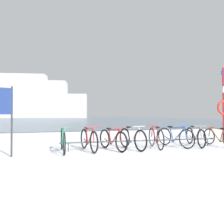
{
  "coord_description": "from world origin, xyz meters",
  "views": [
    {
      "loc": [
        -1.51,
        -4.59,
        1.19
      ],
      "look_at": [
        1.35,
        5.61,
        1.34
      ],
      "focal_mm": 32.19,
      "sensor_mm": 36.0,
      "label": 1
    }
  ],
  "objects_px": {
    "bicycle_4": "(156,138)",
    "bicycle_5": "(175,137)",
    "bicycle_3": "(132,139)",
    "bicycle_6": "(195,136)",
    "bicycle_7": "(218,137)",
    "bicycle_0": "(63,141)",
    "rescue_post": "(223,105)",
    "bicycle_2": "(112,140)",
    "ferry_ship": "(17,100)",
    "info_sign": "(2,109)",
    "bicycle_1": "(89,140)"
  },
  "relations": [
    {
      "from": "bicycle_5",
      "to": "bicycle_7",
      "type": "distance_m",
      "value": 1.71
    },
    {
      "from": "bicycle_0",
      "to": "bicycle_4",
      "type": "relative_size",
      "value": 1.08
    },
    {
      "from": "bicycle_2",
      "to": "bicycle_3",
      "type": "height_order",
      "value": "bicycle_3"
    },
    {
      "from": "bicycle_5",
      "to": "bicycle_0",
      "type": "bearing_deg",
      "value": 179.5
    },
    {
      "from": "bicycle_4",
      "to": "bicycle_0",
      "type": "bearing_deg",
      "value": 178.7
    },
    {
      "from": "bicycle_1",
      "to": "ferry_ship",
      "type": "relative_size",
      "value": 0.03
    },
    {
      "from": "ferry_ship",
      "to": "bicycle_3",
      "type": "bearing_deg",
      "value": -77.82
    },
    {
      "from": "bicycle_3",
      "to": "info_sign",
      "type": "distance_m",
      "value": 4.12
    },
    {
      "from": "bicycle_4",
      "to": "info_sign",
      "type": "distance_m",
      "value": 5.03
    },
    {
      "from": "rescue_post",
      "to": "bicycle_1",
      "type": "bearing_deg",
      "value": -171.45
    },
    {
      "from": "bicycle_3",
      "to": "bicycle_4",
      "type": "height_order",
      "value": "same"
    },
    {
      "from": "bicycle_0",
      "to": "bicycle_2",
      "type": "relative_size",
      "value": 1.07
    },
    {
      "from": "bicycle_2",
      "to": "bicycle_0",
      "type": "bearing_deg",
      "value": 177.42
    },
    {
      "from": "bicycle_7",
      "to": "rescue_post",
      "type": "height_order",
      "value": "rescue_post"
    },
    {
      "from": "bicycle_4",
      "to": "bicycle_6",
      "type": "xyz_separation_m",
      "value": [
        1.69,
        0.02,
        -0.01
      ]
    },
    {
      "from": "bicycle_0",
      "to": "bicycle_5",
      "type": "relative_size",
      "value": 1.05
    },
    {
      "from": "bicycle_2",
      "to": "bicycle_6",
      "type": "xyz_separation_m",
      "value": [
        3.31,
        0.02,
        0.01
      ]
    },
    {
      "from": "bicycle_2",
      "to": "bicycle_6",
      "type": "relative_size",
      "value": 0.96
    },
    {
      "from": "bicycle_2",
      "to": "bicycle_3",
      "type": "xyz_separation_m",
      "value": [
        0.69,
        -0.05,
        0.02
      ]
    },
    {
      "from": "bicycle_3",
      "to": "bicycle_6",
      "type": "distance_m",
      "value": 2.62
    },
    {
      "from": "bicycle_6",
      "to": "ferry_ship",
      "type": "height_order",
      "value": "ferry_ship"
    },
    {
      "from": "bicycle_6",
      "to": "bicycle_1",
      "type": "bearing_deg",
      "value": 178.91
    },
    {
      "from": "bicycle_4",
      "to": "rescue_post",
      "type": "relative_size",
      "value": 0.48
    },
    {
      "from": "bicycle_7",
      "to": "bicycle_4",
      "type": "bearing_deg",
      "value": 173.55
    },
    {
      "from": "bicycle_2",
      "to": "bicycle_5",
      "type": "distance_m",
      "value": 2.44
    },
    {
      "from": "bicycle_2",
      "to": "bicycle_7",
      "type": "bearing_deg",
      "value": -3.93
    },
    {
      "from": "bicycle_4",
      "to": "bicycle_5",
      "type": "height_order",
      "value": "bicycle_4"
    },
    {
      "from": "bicycle_0",
      "to": "bicycle_6",
      "type": "xyz_separation_m",
      "value": [
        4.94,
        -0.05,
        -0.01
      ]
    },
    {
      "from": "bicycle_1",
      "to": "ferry_ship",
      "type": "xyz_separation_m",
      "value": [
        -16.58,
        83.55,
        7.07
      ]
    },
    {
      "from": "bicycle_2",
      "to": "bicycle_6",
      "type": "height_order",
      "value": "bicycle_6"
    },
    {
      "from": "bicycle_3",
      "to": "rescue_post",
      "type": "bearing_deg",
      "value": 12.64
    },
    {
      "from": "bicycle_2",
      "to": "bicycle_5",
      "type": "bearing_deg",
      "value": 0.88
    },
    {
      "from": "bicycle_2",
      "to": "bicycle_4",
      "type": "height_order",
      "value": "bicycle_4"
    },
    {
      "from": "info_sign",
      "to": "ferry_ship",
      "type": "relative_size",
      "value": 0.04
    },
    {
      "from": "bicycle_6",
      "to": "ferry_ship",
      "type": "bearing_deg",
      "value": 103.89
    },
    {
      "from": "info_sign",
      "to": "bicycle_2",
      "type": "bearing_deg",
      "value": 6.03
    },
    {
      "from": "bicycle_1",
      "to": "rescue_post",
      "type": "distance_m",
      "value": 6.7
    },
    {
      "from": "bicycle_7",
      "to": "ferry_ship",
      "type": "relative_size",
      "value": 0.03
    },
    {
      "from": "bicycle_0",
      "to": "bicycle_1",
      "type": "xyz_separation_m",
      "value": [
        0.83,
        0.03,
        -0.0
      ]
    },
    {
      "from": "bicycle_6",
      "to": "rescue_post",
      "type": "xyz_separation_m",
      "value": [
        2.4,
        1.06,
        1.27
      ]
    },
    {
      "from": "bicycle_2",
      "to": "info_sign",
      "type": "height_order",
      "value": "info_sign"
    },
    {
      "from": "bicycle_6",
      "to": "bicycle_2",
      "type": "bearing_deg",
      "value": -179.63
    },
    {
      "from": "bicycle_4",
      "to": "info_sign",
      "type": "xyz_separation_m",
      "value": [
        -4.92,
        -0.35,
        0.99
      ]
    },
    {
      "from": "rescue_post",
      "to": "ferry_ship",
      "type": "bearing_deg",
      "value": 105.62
    },
    {
      "from": "bicycle_1",
      "to": "rescue_post",
      "type": "height_order",
      "value": "rescue_post"
    },
    {
      "from": "bicycle_5",
      "to": "rescue_post",
      "type": "height_order",
      "value": "rescue_post"
    },
    {
      "from": "info_sign",
      "to": "rescue_post",
      "type": "distance_m",
      "value": 9.12
    },
    {
      "from": "bicycle_0",
      "to": "bicycle_6",
      "type": "distance_m",
      "value": 4.94
    },
    {
      "from": "bicycle_4",
      "to": "ferry_ship",
      "type": "distance_m",
      "value": 86.07
    },
    {
      "from": "bicycle_4",
      "to": "bicycle_7",
      "type": "relative_size",
      "value": 0.98
    }
  ]
}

